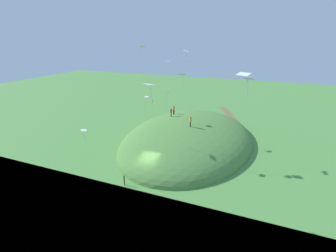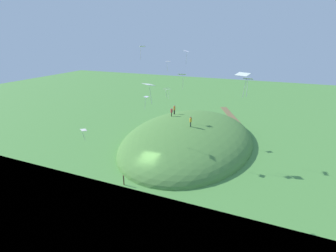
# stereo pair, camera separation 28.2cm
# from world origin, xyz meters

# --- Properties ---
(ground_plane) EXTENTS (160.00, 160.00, 0.00)m
(ground_plane) POSITION_xyz_m (0.00, 0.00, 0.00)
(ground_plane) COLOR #508D3F
(grass_hill) EXTENTS (29.94, 20.64, 6.54)m
(grass_hill) POSITION_xyz_m (11.77, -1.65, 0.00)
(grass_hill) COLOR #4F833A
(grass_hill) RESTS_ON ground_plane
(dirt_path) EXTENTS (13.03, 6.75, 0.04)m
(dirt_path) POSITION_xyz_m (28.80, -5.97, 0.02)
(dirt_path) COLOR brown
(dirt_path) RESTS_ON ground_plane
(person_on_hilltop) EXTENTS (0.51, 0.51, 1.63)m
(person_on_hilltop) POSITION_xyz_m (9.89, -2.51, 4.26)
(person_on_hilltop) COLOR black
(person_on_hilltop) RESTS_ON grass_hill
(person_watching_kites) EXTENTS (0.44, 0.44, 1.59)m
(person_watching_kites) POSITION_xyz_m (14.54, 2.50, 3.92)
(person_watching_kites) COLOR #3D3730
(person_watching_kites) RESTS_ON grass_hill
(person_near_shore) EXTENTS (0.40, 0.40, 1.79)m
(person_near_shore) POSITION_xyz_m (16.25, 2.62, 3.95)
(person_near_shore) COLOR black
(person_near_shore) RESTS_ON grass_hill
(kite_0) EXTENTS (0.93, 1.18, 2.09)m
(kite_0) POSITION_xyz_m (6.30, -2.20, 11.64)
(kite_0) COLOR silver
(kite_1) EXTENTS (0.92, 0.98, 1.26)m
(kite_1) POSITION_xyz_m (-4.56, 5.52, 6.54)
(kite_1) COLOR white
(kite_2) EXTENTS (1.08, 0.77, 2.14)m
(kite_2) POSITION_xyz_m (8.83, -1.85, 14.43)
(kite_2) COLOR white
(kite_3) EXTENTS (0.95, 0.95, 1.65)m
(kite_3) POSITION_xyz_m (11.74, 1.96, 8.31)
(kite_3) COLOR silver
(kite_4) EXTENTS (1.31, 1.42, 1.97)m
(kite_4) POSITION_xyz_m (-4.00, -2.46, 12.08)
(kite_4) COLOR silver
(kite_5) EXTENTS (0.72, 0.60, 1.80)m
(kite_5) POSITION_xyz_m (3.61, 1.83, 8.80)
(kite_5) COLOR white
(kite_6) EXTENTS (0.93, 0.94, 1.76)m
(kite_6) POSITION_xyz_m (6.05, 3.46, 15.07)
(kite_6) COLOR white
(kite_7) EXTENTS (1.15, 1.33, 2.11)m
(kite_7) POSITION_xyz_m (-2.68, -10.77, 13.28)
(kite_7) COLOR white
(kite_8) EXTENTS (0.87, 0.96, 1.69)m
(kite_8) POSITION_xyz_m (12.76, 2.46, 12.59)
(kite_8) COLOR white
(kite_9) EXTENTS (0.78, 1.04, 2.09)m
(kite_9) POSITION_xyz_m (1.94, -10.88, 12.23)
(kite_9) COLOR white
(kite_10) EXTENTS (0.77, 0.60, 1.34)m
(kite_10) POSITION_xyz_m (4.97, -0.40, 9.90)
(kite_10) COLOR silver
(mooring_post) EXTENTS (0.14, 0.14, 1.23)m
(mooring_post) POSITION_xyz_m (-3.65, 1.31, 0.61)
(mooring_post) COLOR brown
(mooring_post) RESTS_ON ground_plane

